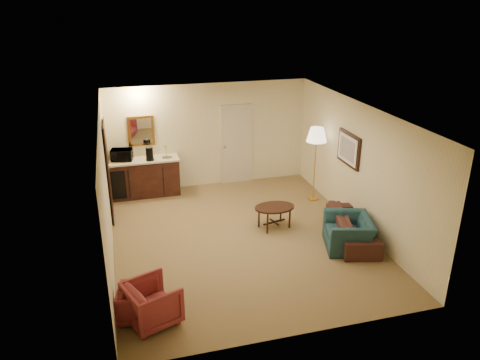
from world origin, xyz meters
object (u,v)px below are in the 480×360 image
object	(u,v)px
coffee_table	(274,217)
microwave	(122,154)
wetbar_cabinet	(145,177)
rose_chair_far	(152,301)
floor_lamp	(315,164)
coffee_maker	(150,154)
waste_bin	(173,188)
sofa	(353,222)
teal_armchair	(349,228)
rose_chair_near	(138,302)

from	to	relation	value
coffee_table	microwave	distance (m)	3.97
wetbar_cabinet	rose_chair_far	bearing A→B (deg)	-93.55
floor_lamp	coffee_maker	bearing A→B (deg)	161.90
wetbar_cabinet	coffee_table	size ratio (longest dim) A/B	1.94
waste_bin	microwave	distance (m)	1.50
sofa	coffee_table	xyz separation A→B (m)	(-1.35, 0.87, -0.11)
waste_bin	coffee_maker	world-z (taller)	coffee_maker
teal_armchair	rose_chair_near	size ratio (longest dim) A/B	1.64
rose_chair_near	microwave	bearing A→B (deg)	12.11
teal_armchair	microwave	world-z (taller)	microwave
wetbar_cabinet	microwave	size ratio (longest dim) A/B	3.34
rose_chair_far	waste_bin	world-z (taller)	rose_chair_far
coffee_table	floor_lamp	world-z (taller)	floor_lamp
teal_armchair	microwave	distance (m)	5.51
waste_bin	teal_armchair	bearing A→B (deg)	-50.75
teal_armchair	rose_chair_near	world-z (taller)	teal_armchair
rose_chair_far	microwave	size ratio (longest dim) A/B	1.49
teal_armchair	floor_lamp	xyz separation A→B (m)	(0.28, 2.30, 0.47)
microwave	floor_lamp	bearing A→B (deg)	-6.44
teal_armchair	rose_chair_near	bearing A→B (deg)	-58.94
rose_chair_near	coffee_maker	xyz separation A→B (m)	(0.63, 4.61, 0.79)
rose_chair_far	wetbar_cabinet	bearing A→B (deg)	-24.48
floor_lamp	microwave	world-z (taller)	floor_lamp
sofa	rose_chair_near	distance (m)	4.52
wetbar_cabinet	microwave	bearing A→B (deg)	173.43
rose_chair_far	waste_bin	xyz separation A→B (m)	(0.95, 4.79, -0.23)
floor_lamp	coffee_maker	size ratio (longest dim) A/B	5.50
sofa	coffee_table	distance (m)	1.61
wetbar_cabinet	sofa	distance (m)	5.05
rose_chair_far	coffee_maker	xyz separation A→B (m)	(0.44, 4.75, 0.72)
wetbar_cabinet	rose_chair_far	xyz separation A→B (m)	(-0.30, -4.86, -0.09)
sofa	rose_chair_near	xyz separation A→B (m)	(-4.30, -1.40, -0.06)
sofa	floor_lamp	size ratio (longest dim) A/B	1.03
coffee_maker	rose_chair_far	bearing A→B (deg)	-83.24
rose_chair_near	floor_lamp	size ratio (longest dim) A/B	0.33
teal_armchair	coffee_table	distance (m)	1.61
rose_chair_near	waste_bin	size ratio (longest dim) A/B	2.15
wetbar_cabinet	floor_lamp	bearing A→B (deg)	-19.02
rose_chair_near	coffee_table	xyz separation A→B (m)	(2.95, 2.26, -0.05)
wetbar_cabinet	teal_armchair	distance (m)	5.07
rose_chair_far	sofa	bearing A→B (deg)	-90.37
sofa	floor_lamp	xyz separation A→B (m)	(0.03, 2.00, 0.53)
microwave	coffee_maker	bearing A→B (deg)	-3.80
teal_armchair	coffee_table	size ratio (longest dim) A/B	1.14
teal_armchair	wetbar_cabinet	bearing A→B (deg)	-119.69
coffee_table	waste_bin	distance (m)	2.99
rose_chair_far	teal_armchair	bearing A→B (deg)	-93.05
sofa	rose_chair_near	bearing A→B (deg)	121.81
teal_armchair	coffee_maker	distance (m)	4.94
floor_lamp	microwave	size ratio (longest dim) A/B	3.63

